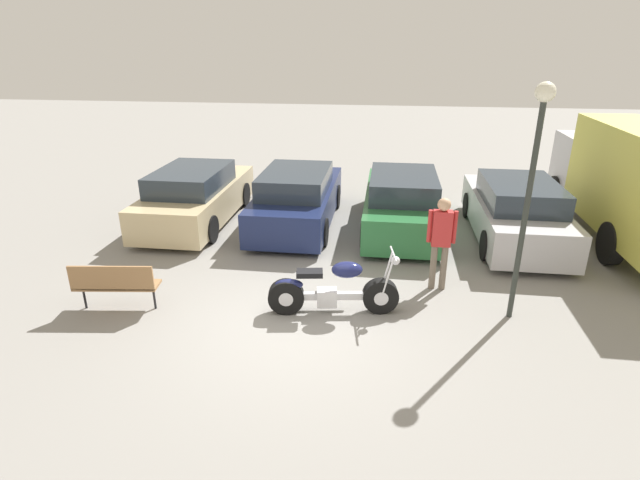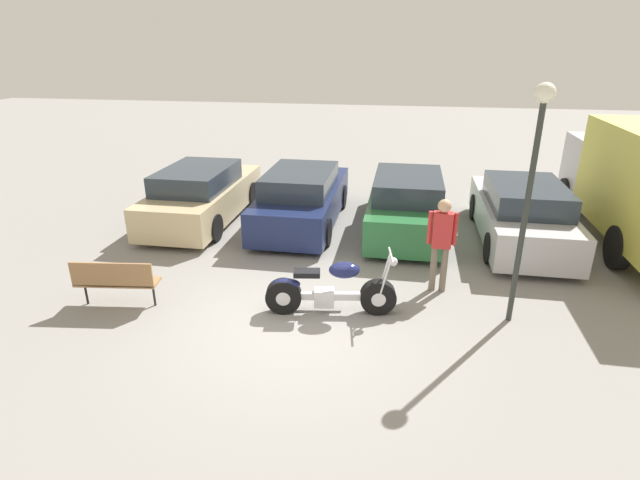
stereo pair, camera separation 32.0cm
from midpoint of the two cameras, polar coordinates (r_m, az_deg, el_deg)
The scene contains 9 objects.
ground_plane at distance 8.35m, azimuth -3.82°, elevation -9.63°, with size 60.00×60.00×0.00m, color gray.
motorcycle at distance 8.48m, azimuth 0.29°, elevation -5.80°, with size 2.22×0.72×1.10m.
parked_car_champagne at distance 13.12m, azimuth -14.66°, elevation 4.85°, with size 1.83×4.53×1.43m.
parked_car_navy at distance 12.54m, azimuth -3.32°, elevation 4.75°, with size 1.83×4.53×1.43m.
parked_car_green at distance 12.33m, azimuth 8.61°, elevation 4.24°, with size 1.83×4.53×1.43m.
parked_car_silver at distance 12.35m, azimuth 20.72°, elevation 3.06°, with size 1.83×4.53×1.43m.
park_bench at distance 9.22m, azimuth -23.35°, elevation -4.48°, with size 1.45×0.57×0.89m.
lamp_post at distance 8.16m, azimuth 22.23°, elevation 8.29°, with size 0.29×0.29×3.82m.
person_standing at distance 9.24m, azimuth 12.73°, elevation 0.46°, with size 0.52×0.24×1.78m.
Camera 1 is at (1.33, -6.99, 4.36)m, focal length 28.00 mm.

